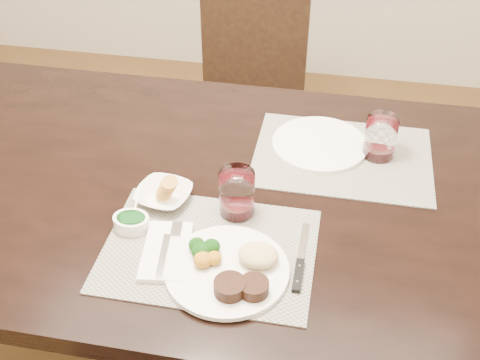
% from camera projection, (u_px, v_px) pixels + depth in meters
% --- Properties ---
extents(ground_plane, '(4.50, 4.50, 0.00)m').
position_uv_depth(ground_plane, '(198.00, 360.00, 1.97)').
color(ground_plane, '#462D16').
rests_on(ground_plane, ground).
extents(dining_table, '(2.00, 1.00, 0.75)m').
position_uv_depth(dining_table, '(187.00, 207.00, 1.55)').
color(dining_table, black).
rests_on(dining_table, ground).
extents(chair_far, '(0.42, 0.42, 0.90)m').
position_uv_depth(chair_far, '(249.00, 84.00, 2.37)').
color(chair_far, black).
rests_on(chair_far, ground).
extents(placemat_near, '(0.46, 0.34, 0.00)m').
position_uv_depth(placemat_near, '(209.00, 250.00, 1.31)').
color(placemat_near, gray).
rests_on(placemat_near, dining_table).
extents(placemat_far, '(0.46, 0.34, 0.00)m').
position_uv_depth(placemat_far, '(342.00, 157.00, 1.58)').
color(placemat_far, gray).
rests_on(placemat_far, dining_table).
extents(dinner_plate, '(0.26, 0.26, 0.05)m').
position_uv_depth(dinner_plate, '(232.00, 269.00, 1.25)').
color(dinner_plate, white).
rests_on(dinner_plate, placemat_near).
extents(napkin_fork, '(0.12, 0.19, 0.02)m').
position_uv_depth(napkin_fork, '(166.00, 251.00, 1.30)').
color(napkin_fork, white).
rests_on(napkin_fork, placemat_near).
extents(steak_knife, '(0.02, 0.21, 0.01)m').
position_uv_depth(steak_knife, '(299.00, 267.00, 1.26)').
color(steak_knife, silver).
rests_on(steak_knife, placemat_near).
extents(cracker_bowl, '(0.15, 0.15, 0.06)m').
position_uv_depth(cracker_bowl, '(164.00, 195.00, 1.43)').
color(cracker_bowl, white).
rests_on(cracker_bowl, placemat_near).
extents(sauce_ramekin, '(0.08, 0.12, 0.07)m').
position_uv_depth(sauce_ramekin, '(132.00, 222.00, 1.35)').
color(sauce_ramekin, white).
rests_on(sauce_ramekin, placemat_near).
extents(wine_glass_near, '(0.08, 0.08, 0.11)m').
position_uv_depth(wine_glass_near, '(237.00, 195.00, 1.38)').
color(wine_glass_near, silver).
rests_on(wine_glass_near, placemat_near).
extents(far_plate, '(0.25, 0.25, 0.01)m').
position_uv_depth(far_plate, '(320.00, 144.00, 1.61)').
color(far_plate, white).
rests_on(far_plate, placemat_far).
extents(wine_glass_far, '(0.08, 0.08, 0.11)m').
position_uv_depth(wine_glass_far, '(380.00, 139.00, 1.55)').
color(wine_glass_far, silver).
rests_on(wine_glass_far, placemat_far).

